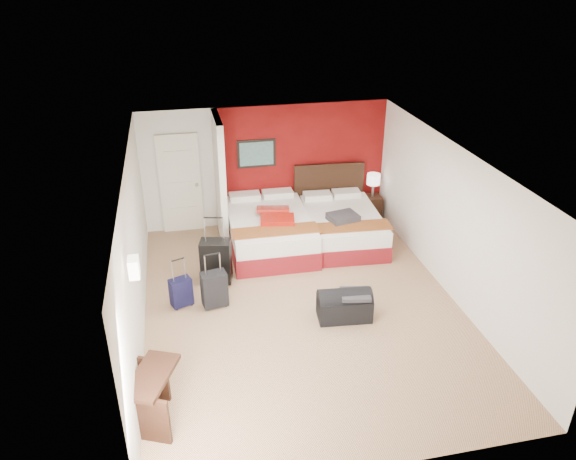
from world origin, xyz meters
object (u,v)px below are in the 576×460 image
object	(u,v)px
suitcase_black	(216,263)
suitcase_charcoal	(214,291)
bed_left	(269,231)
red_suitcase_open	(275,215)
duffel_bag	(344,306)
bed_right	(343,227)
nightstand	(371,207)
table_lamp	(373,185)
suitcase_navy	(181,293)
desk	(154,397)

from	to	relation	value
suitcase_black	suitcase_charcoal	xyz separation A→B (m)	(-0.10, -0.73, -0.09)
suitcase_black	bed_left	bearing A→B (deg)	57.10
suitcase_black	red_suitcase_open	bearing A→B (deg)	51.94
suitcase_charcoal	duffel_bag	xyz separation A→B (m)	(1.95, -0.74, -0.09)
bed_left	suitcase_black	bearing A→B (deg)	-135.21
bed_right	suitcase_black	size ratio (longest dim) A/B	2.61
nightstand	suitcase_black	bearing A→B (deg)	-152.47
duffel_bag	table_lamp	bearing A→B (deg)	69.13
bed_left	duffel_bag	bearing A→B (deg)	-73.42
bed_left	suitcase_charcoal	size ratio (longest dim) A/B	3.75
bed_left	red_suitcase_open	world-z (taller)	red_suitcase_open
bed_left	suitcase_charcoal	distance (m)	2.19
bed_right	nightstand	xyz separation A→B (m)	(0.91, 0.86, -0.04)
red_suitcase_open	suitcase_charcoal	bearing A→B (deg)	-117.37
suitcase_navy	nightstand	bearing A→B (deg)	10.13
red_suitcase_open	suitcase_black	world-z (taller)	same
table_lamp	desk	world-z (taller)	table_lamp
red_suitcase_open	nightstand	world-z (taller)	red_suitcase_open
red_suitcase_open	suitcase_navy	xyz separation A→B (m)	(-1.86, -1.60, -0.48)
red_suitcase_open	suitcase_black	distance (m)	1.61
duffel_bag	desk	size ratio (longest dim) A/B	0.98
suitcase_navy	desk	size ratio (longest dim) A/B	0.56
table_lamp	suitcase_navy	xyz separation A→B (m)	(-4.13, -2.48, -0.54)
bed_left	nightstand	size ratio (longest dim) A/B	4.22
red_suitcase_open	suitcase_navy	world-z (taller)	red_suitcase_open
bed_left	suitcase_black	size ratio (longest dim) A/B	2.87
bed_left	suitcase_charcoal	xyz separation A→B (m)	(-1.23, -1.82, -0.04)
red_suitcase_open	table_lamp	world-z (taller)	table_lamp
bed_right	nightstand	size ratio (longest dim) A/B	3.85
bed_right	suitcase_black	world-z (taller)	suitcase_black
bed_left	duffel_bag	distance (m)	2.66
bed_left	table_lamp	xyz separation A→B (m)	(2.37, 0.78, 0.44)
suitcase_black	suitcase_navy	xyz separation A→B (m)	(-0.63, -0.61, -0.15)
nightstand	suitcase_charcoal	bearing A→B (deg)	-144.77
table_lamp	desk	distance (m)	6.67
table_lamp	duffel_bag	distance (m)	3.77
desk	bed_left	bearing A→B (deg)	85.55
red_suitcase_open	desk	distance (m)	4.61
nightstand	duffel_bag	distance (m)	3.73
table_lamp	suitcase_charcoal	world-z (taller)	table_lamp
bed_left	suitcase_navy	bearing A→B (deg)	-135.21
bed_right	suitcase_navy	size ratio (longest dim) A/B	4.27
red_suitcase_open	suitcase_black	bearing A→B (deg)	-130.77
nightstand	desk	size ratio (longest dim) A/B	0.62
nightstand	table_lamp	bearing A→B (deg)	0.00
bed_left	desk	world-z (taller)	desk
table_lamp	suitcase_navy	world-z (taller)	table_lamp
suitcase_black	bed_right	bearing A→B (deg)	34.49
suitcase_navy	duffel_bag	size ratio (longest dim) A/B	0.57
desk	suitcase_charcoal	bearing A→B (deg)	91.08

